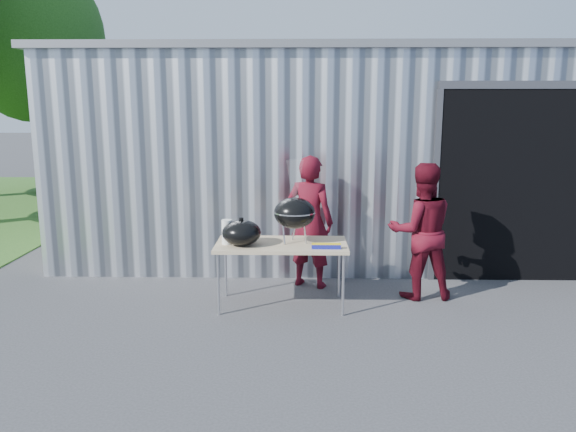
{
  "coord_description": "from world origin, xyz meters",
  "views": [
    {
      "loc": [
        0.29,
        -5.58,
        2.32
      ],
      "look_at": [
        0.16,
        0.74,
        1.05
      ],
      "focal_mm": 35.0,
      "sensor_mm": 36.0,
      "label": 1
    }
  ],
  "objects_px": {
    "kettle_grill": "(295,207)",
    "person_cook": "(310,222)",
    "person_bystander": "(421,231)",
    "folding_table": "(281,246)"
  },
  "relations": [
    {
      "from": "person_cook",
      "to": "person_bystander",
      "type": "bearing_deg",
      "value": -174.64
    },
    {
      "from": "kettle_grill",
      "to": "person_cook",
      "type": "bearing_deg",
      "value": 75.14
    },
    {
      "from": "kettle_grill",
      "to": "person_cook",
      "type": "distance_m",
      "value": 0.8
    },
    {
      "from": "kettle_grill",
      "to": "person_bystander",
      "type": "height_order",
      "value": "kettle_grill"
    },
    {
      "from": "kettle_grill",
      "to": "person_bystander",
      "type": "relative_size",
      "value": 0.58
    },
    {
      "from": "folding_table",
      "to": "person_cook",
      "type": "height_order",
      "value": "person_cook"
    },
    {
      "from": "folding_table",
      "to": "person_bystander",
      "type": "height_order",
      "value": "person_bystander"
    },
    {
      "from": "folding_table",
      "to": "kettle_grill",
      "type": "distance_m",
      "value": 0.48
    },
    {
      "from": "folding_table",
      "to": "person_cook",
      "type": "relative_size",
      "value": 0.89
    },
    {
      "from": "folding_table",
      "to": "kettle_grill",
      "type": "height_order",
      "value": "kettle_grill"
    }
  ]
}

